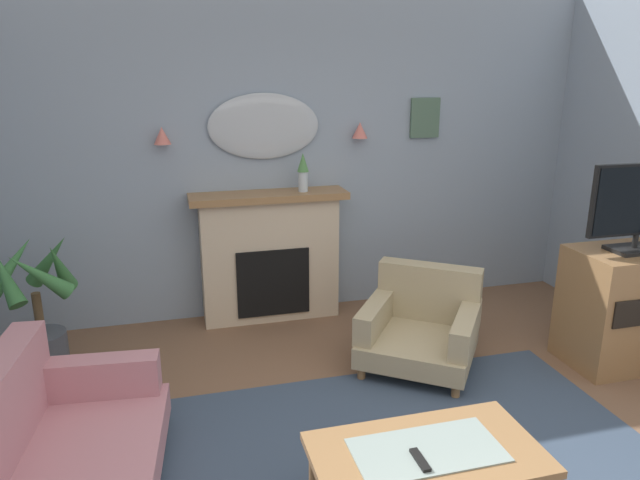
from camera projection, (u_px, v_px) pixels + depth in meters
name	position (u px, v px, depth m)	size (l,w,h in m)	color
wall_back	(294.00, 153.00, 5.18)	(6.40, 0.10, 2.91)	#8C9EB2
fireplace	(270.00, 258.00, 5.15)	(1.36, 0.36, 1.16)	beige
mantel_vase_left	(303.00, 171.00, 4.98)	(0.10, 0.10, 0.33)	silver
wall_mirror	(264.00, 126.00, 4.96)	(0.96, 0.06, 0.56)	#B2BCC6
wall_sconce_left	(162.00, 136.00, 4.72)	(0.14, 0.14, 0.14)	#D17066
wall_sconce_right	(360.00, 130.00, 5.14)	(0.14, 0.14, 0.14)	#D17066
framed_picture	(425.00, 118.00, 5.33)	(0.28, 0.03, 0.36)	#4C6B56
coffee_table	(426.00, 461.00, 2.77)	(1.10, 0.60, 0.45)	olive
tv_remote	(420.00, 461.00, 2.66)	(0.04, 0.16, 0.02)	black
floral_couch	(39.00, 476.00, 2.76)	(1.02, 1.79, 0.76)	#B77A84
armchair_in_corner	(422.00, 325.00, 4.43)	(1.13, 1.13, 0.71)	tan
tv_cabinet	(623.00, 307.00, 4.39)	(0.80, 0.57, 0.90)	olive
potted_plant_tall_palm	(38.00, 308.00, 4.23)	(0.65, 0.66, 1.05)	#474C56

